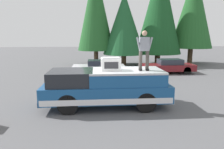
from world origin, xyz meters
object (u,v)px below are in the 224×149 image
Objects in this scene: person_on_truck_bed at (144,49)px; parked_car_maroon at (169,66)px; pickup_truck at (106,87)px; parked_car_silver at (99,67)px; compressor_unit at (111,64)px.

parked_car_maroon is (8.02, -3.99, -1.97)m from person_on_truck_bed.
pickup_truck reaches higher than parked_car_silver.
parked_car_silver is (7.68, 0.37, -1.35)m from compressor_unit.
compressor_unit is at bearing -177.22° from parked_car_silver.
pickup_truck is at bearing -178.67° from parked_car_silver.
parked_car_silver is (7.84, 1.79, -1.97)m from person_on_truck_bed.
compressor_unit is 0.20× the size of parked_car_silver.
compressor_unit is at bearing 145.51° from parked_car_maroon.
compressor_unit is at bearing -104.05° from pickup_truck.
parked_car_maroon and parked_car_silver have the same top height.
parked_car_maroon is 1.00× the size of parked_car_silver.
person_on_truck_bed is 9.17m from parked_car_maroon.
parked_car_silver is (7.63, 0.18, -0.29)m from pickup_truck.
compressor_unit reaches higher than parked_car_maroon.
pickup_truck is 1.35× the size of parked_car_silver.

